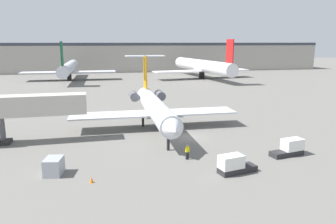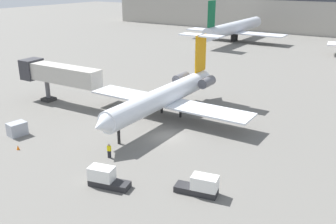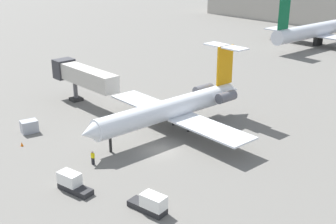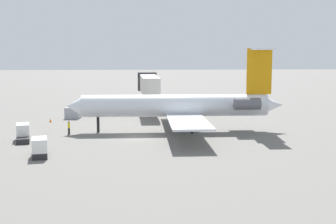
{
  "view_description": "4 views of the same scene",
  "coord_description": "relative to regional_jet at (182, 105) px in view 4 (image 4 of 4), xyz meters",
  "views": [
    {
      "loc": [
        -10.79,
        -41.5,
        12.84
      ],
      "look_at": [
        -2.03,
        2.95,
        2.99
      ],
      "focal_mm": 34.56,
      "sensor_mm": 36.0,
      "label": 1
    },
    {
      "loc": [
        23.54,
        -35.95,
        18.89
      ],
      "look_at": [
        -0.66,
        1.41,
        2.7
      ],
      "focal_mm": 39.75,
      "sensor_mm": 36.0,
      "label": 2
    },
    {
      "loc": [
        37.48,
        -30.86,
        23.05
      ],
      "look_at": [
        -3.67,
        4.47,
        2.95
      ],
      "focal_mm": 45.87,
      "sensor_mm": 36.0,
      "label": 3
    },
    {
      "loc": [
        54.7,
        0.6,
        10.2
      ],
      "look_at": [
        -1.22,
        3.75,
        2.83
      ],
      "focal_mm": 49.72,
      "sensor_mm": 36.0,
      "label": 4
    }
  ],
  "objects": [
    {
      "name": "ground_plane",
      "position": [
        3.62,
        -5.64,
        -3.46
      ],
      "size": [
        400.0,
        400.0,
        0.1
      ],
      "primitive_type": "cube",
      "color": "#66635E"
    },
    {
      "name": "regional_jet",
      "position": [
        0.0,
        0.0,
        0.0
      ],
      "size": [
        24.96,
        27.56,
        10.52
      ],
      "color": "silver",
      "rests_on": "ground_plane"
    },
    {
      "name": "jet_bridge",
      "position": [
        -18.14,
        -3.92,
        1.38
      ],
      "size": [
        15.03,
        3.5,
        6.5
      ],
      "color": "#B7B2A8",
      "rests_on": "ground_plane"
    },
    {
      "name": "ground_crew_marshaller",
      "position": [
        1.55,
        -14.01,
        -2.56
      ],
      "size": [
        0.43,
        0.31,
        1.69
      ],
      "color": "black",
      "rests_on": "ground_plane"
    },
    {
      "name": "baggage_tug_lead",
      "position": [
        5.14,
        -18.67,
        -2.58
      ],
      "size": [
        4.21,
        2.28,
        1.9
      ],
      "color": "#262628",
      "rests_on": "ground_plane"
    },
    {
      "name": "baggage_tug_trailing",
      "position": [
        13.53,
        -14.98,
        -2.58
      ],
      "size": [
        4.2,
        2.19,
        1.9
      ],
      "color": "#262628",
      "rests_on": "ground_plane"
    },
    {
      "name": "cargo_container_uld",
      "position": [
        -12.44,
        -15.56,
        -2.57
      ],
      "size": [
        1.92,
        2.4,
        1.68
      ],
      "color": "#999EA8",
      "rests_on": "ground_plane"
    },
    {
      "name": "traffic_cone_mid",
      "position": [
        -8.74,
        -18.25,
        -3.14
      ],
      "size": [
        0.36,
        0.36,
        0.55
      ],
      "color": "orange",
      "rests_on": "ground_plane"
    }
  ]
}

